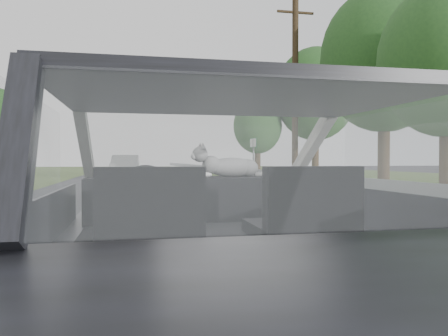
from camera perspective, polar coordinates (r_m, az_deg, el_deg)
name	(u,v)px	position (r m, az deg, el deg)	size (l,w,h in m)	color
subject_car	(219,229)	(2.51, -0.67, -8.03)	(1.80, 4.00, 1.45)	black
dashboard	(202,198)	(3.10, -2.90, -3.95)	(1.58, 0.45, 0.30)	black
driver_seat	(150,210)	(2.15, -9.69, -5.39)	(0.50, 0.72, 0.42)	black
passenger_seat	(305,206)	(2.33, 10.50, -4.92)	(0.50, 0.72, 0.42)	black
steering_wheel	(146,192)	(2.77, -10.17, -3.12)	(0.36, 0.36, 0.04)	black
cat	(231,166)	(3.14, 0.98, 0.28)	(0.53, 0.17, 0.24)	gray
guardrail	(295,178)	(13.33, 9.21, -1.25)	(0.05, 90.00, 0.32)	#9B9DA1
other_car	(125,167)	(25.81, -12.78, 0.13)	(1.68, 4.26, 1.40)	silver
highway_sign	(253,158)	(27.51, 3.87, 1.35)	(0.10, 1.00, 2.49)	#0E5E25
utility_pole	(295,89)	(21.09, 9.28, 10.19)	(0.29, 0.29, 8.92)	#463624
tree_0	(448,90)	(16.61, 27.20, 9.05)	(4.56, 4.56, 6.91)	#21471E
tree_1	(384,88)	(21.64, 20.19, 9.76)	(5.82, 5.82, 8.82)	#21471E
tree_2	(258,137)	(35.43, 4.42, 4.09)	(3.92, 3.92, 5.95)	#21471E
tree_3	(315,112)	(36.02, 11.86, 7.12)	(6.49, 6.49, 9.84)	#21471E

